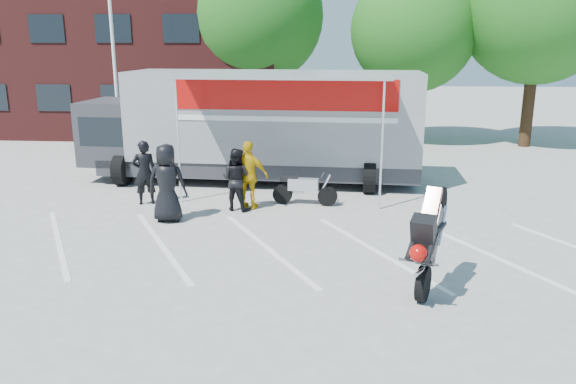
# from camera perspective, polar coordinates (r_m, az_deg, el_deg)

# --- Properties ---
(ground) EXTENTS (100.00, 100.00, 0.00)m
(ground) POSITION_cam_1_polar(r_m,az_deg,el_deg) (11.63, -3.72, -7.37)
(ground) COLOR #ABABA6
(ground) RESTS_ON ground
(parking_bay_lines) EXTENTS (18.09, 13.33, 0.01)m
(parking_bay_lines) POSITION_cam_1_polar(r_m,az_deg,el_deg) (12.55, -3.07, -5.62)
(parking_bay_lines) COLOR white
(parking_bay_lines) RESTS_ON ground
(office_building) EXTENTS (18.00, 8.00, 7.00)m
(office_building) POSITION_cam_1_polar(r_m,az_deg,el_deg) (30.92, -17.87, 12.55)
(office_building) COLOR #4F1B19
(office_building) RESTS_ON ground
(flagpole) EXTENTS (1.61, 0.12, 8.00)m
(flagpole) POSITION_cam_1_polar(r_m,az_deg,el_deg) (22.10, -16.87, 16.00)
(flagpole) COLOR white
(flagpole) RESTS_ON ground
(tree_left) EXTENTS (6.12, 6.12, 8.64)m
(tree_left) POSITION_cam_1_polar(r_m,az_deg,el_deg) (26.91, -3.23, 17.38)
(tree_left) COLOR #382314
(tree_left) RESTS_ON ground
(tree_mid) EXTENTS (5.44, 5.44, 7.68)m
(tree_mid) POSITION_cam_1_polar(r_m,az_deg,el_deg) (25.87, 12.64, 15.78)
(tree_mid) COLOR #382314
(tree_mid) RESTS_ON ground
(tree_right) EXTENTS (6.46, 6.46, 9.12)m
(tree_right) POSITION_cam_1_polar(r_m,az_deg,el_deg) (26.54, 24.15, 16.87)
(tree_right) COLOR #382314
(tree_right) RESTS_ON ground
(transporter_truck) EXTENTS (11.36, 5.86, 3.54)m
(transporter_truck) POSITION_cam_1_polar(r_m,az_deg,el_deg) (18.49, -2.88, 1.12)
(transporter_truck) COLOR gray
(transporter_truck) RESTS_ON ground
(parked_motorcycle) EXTENTS (1.91, 0.80, 0.98)m
(parked_motorcycle) POSITION_cam_1_polar(r_m,az_deg,el_deg) (15.77, 1.72, -1.30)
(parked_motorcycle) COLOR #BBBBC1
(parked_motorcycle) RESTS_ON ground
(stunt_bike_rider) EXTENTS (1.46, 1.99, 2.12)m
(stunt_bike_rider) POSITION_cam_1_polar(r_m,az_deg,el_deg) (10.96, 14.29, -9.25)
(stunt_bike_rider) COLOR black
(stunt_bike_rider) RESTS_ON ground
(spectator_leather_a) EXTENTS (0.99, 0.66, 1.99)m
(spectator_leather_a) POSITION_cam_1_polar(r_m,az_deg,el_deg) (14.40, -12.20, 0.89)
(spectator_leather_a) COLOR black
(spectator_leather_a) RESTS_ON ground
(spectator_leather_b) EXTENTS (0.77, 0.63, 1.81)m
(spectator_leather_b) POSITION_cam_1_polar(r_m,az_deg,el_deg) (16.14, -14.37, 1.93)
(spectator_leather_b) COLOR black
(spectator_leather_b) RESTS_ON ground
(spectator_leather_c) EXTENTS (0.98, 0.86, 1.70)m
(spectator_leather_c) POSITION_cam_1_polar(r_m,az_deg,el_deg) (15.15, -5.30, 1.28)
(spectator_leather_c) COLOR black
(spectator_leather_c) RESTS_ON ground
(spectator_hivis) EXTENTS (1.17, 0.69, 1.87)m
(spectator_hivis) POSITION_cam_1_polar(r_m,az_deg,el_deg) (15.20, -3.98, 1.69)
(spectator_hivis) COLOR gold
(spectator_hivis) RESTS_ON ground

